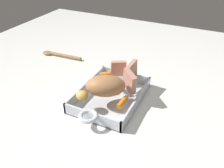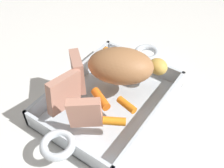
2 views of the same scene
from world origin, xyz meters
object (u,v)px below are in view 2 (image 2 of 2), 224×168
at_px(baby_carrot_northwest, 114,121).
at_px(pork_roast, 120,66).
at_px(roasting_dish, 110,99).
at_px(roast_slice_thick, 85,113).
at_px(baby_carrot_center_left, 101,99).
at_px(baby_carrot_northeast, 127,105).
at_px(potato_golden_small, 158,67).
at_px(roast_slice_outer, 64,92).
at_px(baby_carrot_southwest, 99,57).
at_px(roast_slice_thin, 77,72).

bearing_deg(baby_carrot_northwest, pork_roast, -151.58).
relative_size(roasting_dish, roast_slice_thick, 6.46).
distance_m(baby_carrot_center_left, baby_carrot_northwest, 0.07).
distance_m(pork_roast, baby_carrot_center_left, 0.10).
xyz_separation_m(baby_carrot_northeast, baby_carrot_center_left, (0.02, -0.06, 0.00)).
xyz_separation_m(baby_carrot_northwest, potato_golden_small, (-0.19, -0.00, 0.01)).
bearing_deg(potato_golden_small, roast_slice_outer, -28.47).
bearing_deg(roast_slice_thick, baby_carrot_southwest, -151.02).
bearing_deg(pork_roast, baby_carrot_northwest, 28.42).
height_order(baby_carrot_center_left, baby_carrot_southwest, same).
bearing_deg(potato_golden_small, roast_slice_thin, -43.22).
relative_size(roasting_dish, baby_carrot_northwest, 9.11).
distance_m(roasting_dish, pork_roast, 0.09).
relative_size(pork_roast, roast_slice_thin, 1.99).
distance_m(roast_slice_thick, baby_carrot_southwest, 0.21).
height_order(roast_slice_thin, baby_carrot_northeast, roast_slice_thin).
height_order(roast_slice_thick, baby_carrot_northwest, roast_slice_thick).
bearing_deg(baby_carrot_southwest, baby_carrot_northeast, 56.05).
bearing_deg(roasting_dish, baby_carrot_southwest, -130.80).
distance_m(roast_slice_thin, baby_carrot_northwest, 0.15).
xyz_separation_m(pork_roast, baby_carrot_northwest, (0.12, 0.07, -0.03)).
relative_size(roast_slice_thick, roast_slice_outer, 0.82).
xyz_separation_m(baby_carrot_northeast, baby_carrot_northwest, (0.05, 0.00, 0.00)).
relative_size(pork_roast, baby_carrot_northwest, 3.28).
bearing_deg(baby_carrot_northwest, roast_slice_thin, -110.22).
xyz_separation_m(pork_roast, baby_carrot_southwest, (-0.03, -0.08, -0.03)).
bearing_deg(roast_slice_thin, roasting_dish, 111.89).
distance_m(roast_slice_thin, potato_golden_small, 0.20).
bearing_deg(roast_slice_thin, potato_golden_small, 136.78).
bearing_deg(roasting_dish, baby_carrot_northwest, 39.91).
bearing_deg(roasting_dish, roast_slice_thin, -68.11).
height_order(pork_roast, potato_golden_small, pork_roast).
distance_m(roast_slice_thin, baby_carrot_southwest, 0.11).
relative_size(baby_carrot_southwest, potato_golden_small, 1.42).
bearing_deg(baby_carrot_southwest, roast_slice_thin, 8.07).
bearing_deg(baby_carrot_northeast, baby_carrot_northwest, 3.22).
distance_m(baby_carrot_center_left, potato_golden_small, 0.17).
xyz_separation_m(pork_roast, roast_slice_outer, (0.14, -0.05, 0.00)).
height_order(baby_carrot_northeast, baby_carrot_northwest, baby_carrot_northwest).
distance_m(roast_slice_outer, baby_carrot_southwest, 0.18).
bearing_deg(roast_slice_thin, pork_roast, 136.15).
height_order(roasting_dish, pork_roast, pork_roast).
bearing_deg(baby_carrot_center_left, potato_golden_small, 160.27).
height_order(roast_slice_outer, baby_carrot_northwest, roast_slice_outer).
distance_m(pork_roast, roast_slice_thick, 0.16).
relative_size(roast_slice_thin, roast_slice_outer, 0.96).
height_order(pork_roast, baby_carrot_northwest, pork_roast).
bearing_deg(baby_carrot_northeast, roast_slice_thin, -89.03).
relative_size(roast_slice_outer, baby_carrot_northwest, 1.73).
bearing_deg(roast_slice_thin, roast_slice_outer, 16.84).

